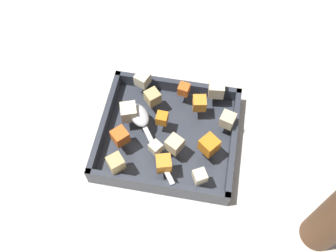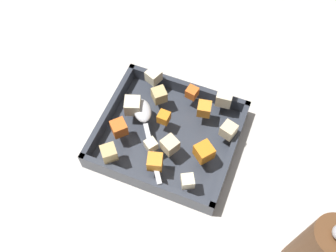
% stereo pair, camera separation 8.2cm
% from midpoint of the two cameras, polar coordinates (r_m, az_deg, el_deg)
% --- Properties ---
extents(ground_plane, '(4.00, 4.00, 0.00)m').
position_cam_midpoint_polar(ground_plane, '(0.88, 2.07, -1.03)').
color(ground_plane, beige).
extents(baking_dish, '(0.30, 0.26, 0.05)m').
position_cam_midpoint_polar(baking_dish, '(0.86, 2.72, -1.74)').
color(baking_dish, '#333842').
rests_on(baking_dish, ground_plane).
extents(carrot_chunk_far_right, '(0.02, 0.02, 0.02)m').
position_cam_midpoint_polar(carrot_chunk_far_right, '(0.83, 2.14, 0.97)').
color(carrot_chunk_far_right, orange).
rests_on(carrot_chunk_far_right, baking_dish).
extents(carrot_chunk_near_right, '(0.03, 0.03, 0.02)m').
position_cam_midpoint_polar(carrot_chunk_near_right, '(0.87, 6.26, 4.70)').
color(carrot_chunk_near_right, orange).
rests_on(carrot_chunk_near_right, baking_dish).
extents(carrot_chunk_far_left, '(0.04, 0.04, 0.03)m').
position_cam_midpoint_polar(carrot_chunk_far_left, '(0.77, 1.09, -5.57)').
color(carrot_chunk_far_left, orange).
rests_on(carrot_chunk_far_left, baking_dish).
extents(carrot_chunk_heap_top, '(0.04, 0.04, 0.03)m').
position_cam_midpoint_polar(carrot_chunk_heap_top, '(0.81, -4.39, -0.52)').
color(carrot_chunk_heap_top, orange).
rests_on(carrot_chunk_heap_top, baking_dish).
extents(carrot_chunk_back_center, '(0.03, 0.03, 0.03)m').
position_cam_midpoint_polar(carrot_chunk_back_center, '(0.84, 8.12, 2.29)').
color(carrot_chunk_back_center, orange).
rests_on(carrot_chunk_back_center, baking_dish).
extents(carrot_chunk_under_handle, '(0.05, 0.05, 0.03)m').
position_cam_midpoint_polar(carrot_chunk_under_handle, '(0.79, 8.28, -4.06)').
color(carrot_chunk_under_handle, orange).
rests_on(carrot_chunk_under_handle, baking_dish).
extents(potato_chunk_heap_side, '(0.04, 0.04, 0.03)m').
position_cam_midpoint_polar(potato_chunk_heap_side, '(0.83, -2.56, 2.57)').
color(potato_chunk_heap_side, beige).
rests_on(potato_chunk_heap_side, baking_dish).
extents(potato_chunk_center, '(0.04, 0.04, 0.03)m').
position_cam_midpoint_polar(potato_chunk_center, '(0.85, 1.44, 4.36)').
color(potato_chunk_center, tan).
rests_on(potato_chunk_center, baking_dish).
extents(potato_chunk_mid_left, '(0.04, 0.04, 0.03)m').
position_cam_midpoint_polar(potato_chunk_mid_left, '(0.79, 3.24, -3.06)').
color(potato_chunk_mid_left, beige).
rests_on(potato_chunk_mid_left, baking_dish).
extents(potato_chunk_corner_ne, '(0.04, 0.04, 0.03)m').
position_cam_midpoint_polar(potato_chunk_corner_ne, '(0.82, 11.71, -0.85)').
color(potato_chunk_corner_ne, beige).
rests_on(potato_chunk_corner_ne, baking_dish).
extents(potato_chunk_mid_right, '(0.03, 0.03, 0.02)m').
position_cam_midpoint_polar(potato_chunk_mid_right, '(0.76, 6.00, -8.36)').
color(potato_chunk_mid_right, beige).
rests_on(potato_chunk_mid_right, baking_dish).
extents(potato_chunk_corner_nw, '(0.04, 0.04, 0.03)m').
position_cam_midpoint_polar(potato_chunk_corner_nw, '(0.79, -5.76, -4.21)').
color(potato_chunk_corner_nw, tan).
rests_on(potato_chunk_corner_nw, baking_dish).
extents(potato_chunk_rim_edge, '(0.03, 0.03, 0.02)m').
position_cam_midpoint_polar(potato_chunk_rim_edge, '(0.79, 0.23, -2.99)').
color(potato_chunk_rim_edge, beige).
rests_on(potato_chunk_rim_edge, baking_dish).
extents(potato_chunk_corner_se, '(0.04, 0.04, 0.03)m').
position_cam_midpoint_polar(potato_chunk_corner_se, '(0.86, 11.00, 3.94)').
color(potato_chunk_corner_se, beige).
rests_on(potato_chunk_corner_se, baking_dish).
extents(potato_chunk_near_left, '(0.04, 0.04, 0.03)m').
position_cam_midpoint_polar(potato_chunk_near_left, '(0.88, 0.51, 7.15)').
color(potato_chunk_near_left, beige).
rests_on(potato_chunk_near_left, baking_dish).
extents(serving_spoon, '(0.13, 0.18, 0.02)m').
position_cam_midpoint_polar(serving_spoon, '(0.83, -0.80, 1.29)').
color(serving_spoon, silver).
rests_on(serving_spoon, baking_dish).
extents(pepper_mill, '(0.07, 0.07, 0.23)m').
position_cam_midpoint_polar(pepper_mill, '(0.74, 23.92, -16.70)').
color(pepper_mill, brown).
rests_on(pepper_mill, ground_plane).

